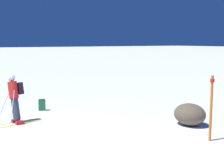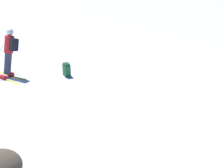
# 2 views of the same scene
# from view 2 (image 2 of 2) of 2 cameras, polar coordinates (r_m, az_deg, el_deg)

# --- Properties ---
(skier) EXTENTS (1.27, 1.75, 1.82)m
(skier) POSITION_cam_2_polar(r_m,az_deg,el_deg) (14.25, -15.40, 4.97)
(skier) COLOR yellow
(skier) RESTS_ON ground
(spare_backpack) EXTENTS (0.31, 0.36, 0.50)m
(spare_backpack) POSITION_cam_2_polar(r_m,az_deg,el_deg) (14.08, -6.94, 2.17)
(spare_backpack) COLOR #236633
(spare_backpack) RESTS_ON ground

